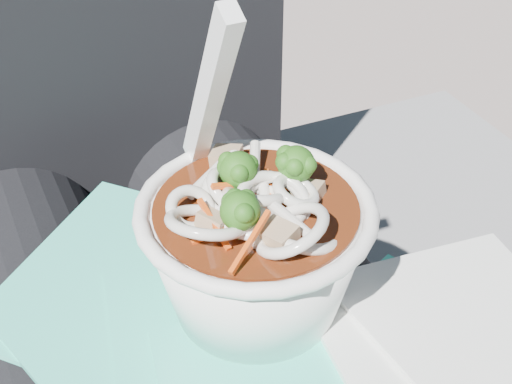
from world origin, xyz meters
name	(u,v)px	position (x,y,z in m)	size (l,w,h in m)	color
person_body	(162,294)	(0.00, 0.09, 0.56)	(0.34, 0.94, 1.01)	black
plastic_bag	(252,360)	(0.01, -0.04, 0.62)	(0.33, 0.38, 0.02)	#31CCAE
napkins	(460,337)	(0.12, -0.08, 0.63)	(0.16, 0.16, 0.01)	white
udon_bowl	(255,243)	(0.03, 0.00, 0.67)	(0.14, 0.14, 0.19)	white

